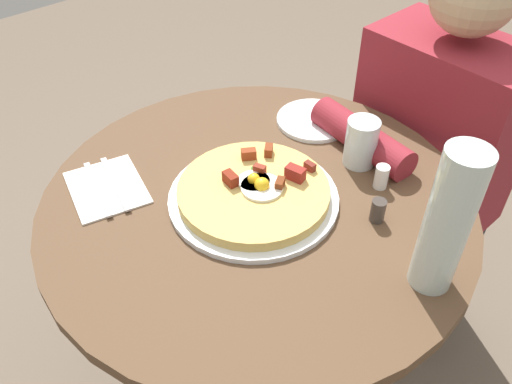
% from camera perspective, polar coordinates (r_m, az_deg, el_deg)
% --- Properties ---
extents(dining_table, '(0.86, 0.86, 0.75)m').
position_cam_1_polar(dining_table, '(1.19, 0.11, -7.04)').
color(dining_table, brown).
rests_on(dining_table, ground_plane).
extents(person_seated, '(0.38, 0.47, 1.14)m').
position_cam_1_polar(person_seated, '(1.54, 17.16, 0.72)').
color(person_seated, '#2D2D33').
rests_on(person_seated, ground_plane).
extents(pizza_plate, '(0.34, 0.34, 0.01)m').
position_cam_1_polar(pizza_plate, '(1.05, -0.13, -0.74)').
color(pizza_plate, white).
rests_on(pizza_plate, dining_table).
extents(breakfast_pizza, '(0.30, 0.30, 0.05)m').
position_cam_1_polar(breakfast_pizza, '(1.04, -0.06, 0.08)').
color(breakfast_pizza, '#D9B761').
rests_on(breakfast_pizza, pizza_plate).
extents(bread_plate, '(0.17, 0.17, 0.01)m').
position_cam_1_polar(bread_plate, '(1.28, 6.15, 7.61)').
color(bread_plate, white).
rests_on(bread_plate, dining_table).
extents(napkin, '(0.20, 0.18, 0.00)m').
position_cam_1_polar(napkin, '(1.12, -15.58, 0.46)').
color(napkin, white).
rests_on(napkin, dining_table).
extents(fork, '(0.18, 0.06, 0.00)m').
position_cam_1_polar(fork, '(1.12, -14.75, 0.91)').
color(fork, silver).
rests_on(fork, napkin).
extents(knife, '(0.18, 0.06, 0.00)m').
position_cam_1_polar(knife, '(1.12, -16.50, 0.35)').
color(knife, silver).
rests_on(knife, napkin).
extents(water_glass, '(0.07, 0.07, 0.10)m').
position_cam_1_polar(water_glass, '(1.14, 11.12, 5.19)').
color(water_glass, silver).
rests_on(water_glass, dining_table).
extents(water_bottle, '(0.07, 0.07, 0.27)m').
position_cam_1_polar(water_bottle, '(0.87, 19.69, -3.08)').
color(water_bottle, silver).
rests_on(water_bottle, dining_table).
extents(salt_shaker, '(0.03, 0.03, 0.05)m').
position_cam_1_polar(salt_shaker, '(1.10, 13.20, 1.58)').
color(salt_shaker, white).
rests_on(salt_shaker, dining_table).
extents(pepper_shaker, '(0.03, 0.03, 0.05)m').
position_cam_1_polar(pepper_shaker, '(1.03, 12.84, -1.94)').
color(pepper_shaker, '#3F3833').
rests_on(pepper_shaker, dining_table).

